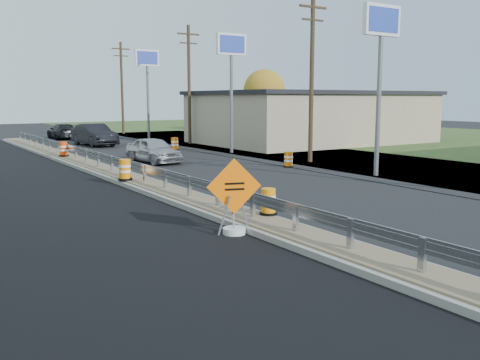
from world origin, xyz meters
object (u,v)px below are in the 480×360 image
barrel_median_mid (125,170)px  car_dark_mid (94,135)px  barrel_median_far (64,149)px  barrel_shoulder_mid (175,144)px  barrel_shoulder_near (288,160)px  caution_sign (234,215)px  car_silver (154,150)px  barrel_median_near (268,202)px  car_dark_far (63,131)px

barrel_median_mid → car_dark_mid: 20.58m
barrel_median_far → car_dark_mid: size_ratio=0.17×
barrel_shoulder_mid → car_dark_mid: bearing=117.9°
barrel_shoulder_near → car_dark_mid: car_dark_mid is taller
caution_sign → barrel_median_far: (0.88, 20.56, 0.12)m
car_silver → barrel_median_mid: bearing=-128.1°
car_silver → barrel_median_near: bearing=-107.7°
car_dark_mid → car_dark_far: 8.57m
car_silver → barrel_median_far: bearing=128.8°
caution_sign → barrel_shoulder_near: caution_sign is taller
caution_sign → barrel_shoulder_near: bearing=65.3°
barrel_median_near → car_dark_far: size_ratio=0.16×
barrel_median_mid → barrel_shoulder_mid: barrel_median_mid is taller
caution_sign → barrel_shoulder_near: (10.14, 10.61, -0.13)m
caution_sign → car_silver: 17.21m
barrel_shoulder_near → barrel_median_mid: bearing=-173.5°
caution_sign → barrel_median_near: bearing=41.7°
car_dark_mid → barrel_median_far: bearing=-123.7°
barrel_median_mid → car_dark_far: size_ratio=0.18×
car_silver → car_dark_mid: car_dark_mid is taller
caution_sign → car_dark_far: size_ratio=0.43×
barrel_median_near → barrel_shoulder_near: size_ratio=0.95×
barrel_median_mid → barrel_median_far: bearing=88.2°
barrel_median_mid → barrel_shoulder_near: size_ratio=1.07×
car_dark_far → barrel_median_mid: bearing=81.6°
barrel_shoulder_near → car_dark_far: (-4.75, 27.42, 0.31)m
barrel_median_mid → barrel_shoulder_near: 9.67m
caution_sign → car_silver: size_ratio=0.48×
car_silver → car_dark_mid: bearing=81.0°
barrel_median_mid → barrel_shoulder_near: bearing=6.5°
barrel_shoulder_mid → barrel_shoulder_near: bearing=-85.7°
barrel_median_far → barrel_shoulder_mid: 8.60m
barrel_median_mid → car_silver: car_silver is taller
car_dark_mid → barrel_median_mid: bearing=-109.9°
barrel_median_near → barrel_shoulder_mid: barrel_median_near is taller
car_dark_far → barrel_median_near: bearing=85.5°
car_dark_mid → car_silver: bearing=-98.7°
car_silver → car_dark_far: 21.55m
barrel_median_mid → car_dark_mid: bearing=75.7°
caution_sign → barrel_median_mid: (0.53, 9.53, 0.13)m
barrel_median_far → barrel_median_near: bearing=-87.8°
car_dark_mid → car_dark_far: size_ratio=1.08×
caution_sign → barrel_median_mid: 9.54m
caution_sign → barrel_shoulder_mid: size_ratio=2.30×
barrel_shoulder_mid → car_dark_far: size_ratio=0.19×
car_silver → car_dark_mid: 12.99m
barrel_shoulder_near → car_silver: (-5.23, 5.88, 0.33)m
car_silver → car_dark_mid: (0.70, 12.97, 0.13)m
barrel_median_near → car_silver: size_ratio=0.18×
barrel_median_near → barrel_shoulder_near: bearing=49.4°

